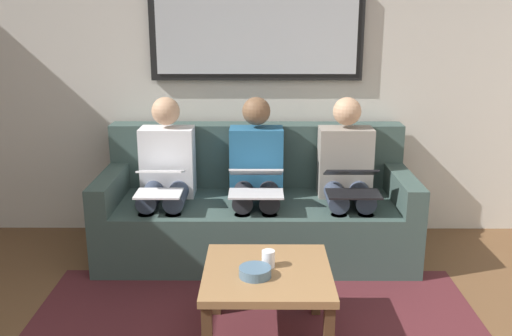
% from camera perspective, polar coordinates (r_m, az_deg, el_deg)
% --- Properties ---
extents(wall_rear, '(6.00, 0.12, 2.60)m').
position_cam_1_polar(wall_rear, '(4.40, 0.06, 10.13)').
color(wall_rear, beige).
rests_on(wall_rear, ground_plane).
extents(couch, '(2.20, 0.90, 0.90)m').
position_cam_1_polar(couch, '(4.14, 0.03, -4.28)').
color(couch, '#384C47').
rests_on(couch, ground_plane).
extents(framed_mirror, '(1.59, 0.05, 0.67)m').
position_cam_1_polar(framed_mirror, '(4.28, 0.06, 13.34)').
color(framed_mirror, black).
extents(coffee_table, '(0.66, 0.66, 0.42)m').
position_cam_1_polar(coffee_table, '(3.00, 1.14, -11.28)').
color(coffee_table, olive).
rests_on(coffee_table, ground_plane).
extents(cup, '(0.07, 0.07, 0.09)m').
position_cam_1_polar(cup, '(2.99, 1.26, -9.17)').
color(cup, silver).
rests_on(cup, coffee_table).
extents(bowl, '(0.16, 0.16, 0.05)m').
position_cam_1_polar(bowl, '(2.90, -0.14, -10.48)').
color(bowl, slate).
rests_on(bowl, coffee_table).
extents(person_left, '(0.38, 0.58, 1.14)m').
position_cam_1_polar(person_left, '(4.03, 9.16, -0.60)').
color(person_left, gray).
rests_on(person_left, couch).
extents(laptop_black, '(0.35, 0.35, 0.16)m').
position_cam_1_polar(laptop_black, '(3.80, 9.70, -1.38)').
color(laptop_black, black).
extents(person_middle, '(0.38, 0.58, 1.14)m').
position_cam_1_polar(person_middle, '(3.98, 0.03, -0.60)').
color(person_middle, '#235B84').
rests_on(person_middle, couch).
extents(laptop_silver, '(0.36, 0.36, 0.16)m').
position_cam_1_polar(laptop_silver, '(3.75, 0.01, -1.37)').
color(laptop_silver, silver).
extents(person_right, '(0.38, 0.58, 1.14)m').
position_cam_1_polar(person_right, '(4.04, -9.09, -0.58)').
color(person_right, silver).
rests_on(person_right, couch).
extents(laptop_white, '(0.30, 0.35, 0.15)m').
position_cam_1_polar(laptop_white, '(3.80, -9.69, -1.31)').
color(laptop_white, white).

